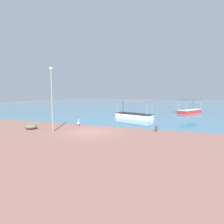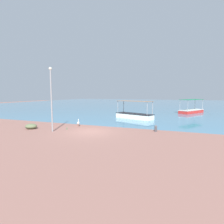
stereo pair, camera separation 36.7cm
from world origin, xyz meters
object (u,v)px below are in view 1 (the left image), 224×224
(lamp_post, at_px, (52,96))
(pelican, at_px, (78,123))
(net_pile, at_px, (31,126))
(fishing_boat_center, at_px, (134,115))
(fishing_boat_far_left, at_px, (190,110))
(glass_bottle, at_px, (67,129))
(mooring_bollard, at_px, (156,128))

(lamp_post, bearing_deg, pelican, 74.57)
(net_pile, bearing_deg, lamp_post, -5.83)
(fishing_boat_center, xyz_separation_m, net_pile, (-8.27, -11.01, -0.27))
(fishing_boat_far_left, xyz_separation_m, fishing_boat_center, (-8.31, -10.97, 0.04))
(fishing_boat_far_left, distance_m, fishing_boat_center, 13.76)
(glass_bottle, bearing_deg, mooring_bollard, 14.75)
(glass_bottle, bearing_deg, net_pile, -166.29)
(pelican, relative_size, lamp_post, 0.13)
(fishing_boat_far_left, xyz_separation_m, glass_bottle, (-12.84, -21.07, -0.39))
(lamp_post, distance_m, net_pile, 4.32)
(fishing_boat_center, bearing_deg, mooring_bollard, -63.20)
(fishing_boat_far_left, bearing_deg, net_pile, -127.03)
(lamp_post, height_order, mooring_bollard, lamp_post)
(fishing_boat_center, xyz_separation_m, mooring_bollard, (3.97, -7.86, -0.21))
(fishing_boat_center, height_order, lamp_post, lamp_post)
(fishing_boat_far_left, height_order, glass_bottle, fishing_boat_far_left)
(fishing_boat_far_left, height_order, lamp_post, lamp_post)
(fishing_boat_center, relative_size, net_pile, 4.71)
(mooring_bollard, xyz_separation_m, net_pile, (-12.24, -3.15, -0.07))
(lamp_post, xyz_separation_m, net_pile, (-2.96, 0.30, -3.13))
(fishing_boat_center, xyz_separation_m, pelican, (-4.43, -8.11, -0.16))
(fishing_boat_far_left, xyz_separation_m, net_pile, (-16.58, -21.98, -0.23))
(fishing_boat_far_left, distance_m, pelican, 22.94)
(pelican, xyz_separation_m, lamp_post, (-0.88, -3.20, 3.02))
(mooring_bollard, bearing_deg, net_pile, -165.56)
(lamp_post, relative_size, mooring_bollard, 9.76)
(net_pile, bearing_deg, mooring_bollard, 14.44)
(fishing_boat_far_left, bearing_deg, lamp_post, -121.43)
(fishing_boat_far_left, bearing_deg, pelican, -123.72)
(mooring_bollard, bearing_deg, lamp_post, -159.58)
(glass_bottle, bearing_deg, fishing_boat_far_left, 58.64)
(pelican, xyz_separation_m, glass_bottle, (-0.10, -1.99, -0.27))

